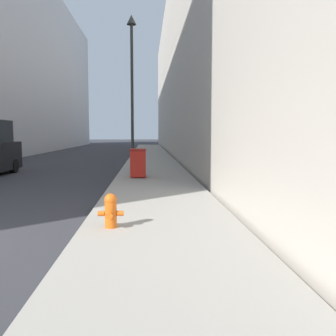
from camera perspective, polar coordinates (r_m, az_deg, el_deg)
The scene contains 5 objects.
sidewalk_right at distance 23.78m, azimuth -2.53°, elevation 1.15°, with size 2.96×60.00×0.16m.
building_right_stone at distance 33.10m, azimuth 10.92°, elevation 14.50°, with size 12.00×60.00×14.27m.
fire_hydrant at distance 6.70m, azimuth -8.74°, elevation -6.33°, with size 0.45×0.34×0.61m.
trash_bin at distance 14.11m, azimuth -4.58°, elevation 0.82°, with size 0.59×0.71×1.08m.
lamppost at distance 16.55m, azimuth -5.52°, elevation 14.03°, with size 0.41×0.41×6.64m.
Camera 1 is at (4.69, -5.71, 1.83)m, focal length 40.00 mm.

